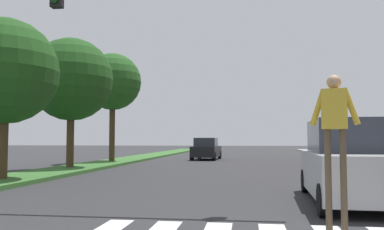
{
  "coord_description": "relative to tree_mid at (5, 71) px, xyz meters",
  "views": [
    {
      "loc": [
        0.05,
        1.57,
        1.49
      ],
      "look_at": [
        -2.15,
        17.59,
        2.48
      ],
      "focal_mm": 37.65,
      "sensor_mm": 36.0,
      "label": 1
    }
  ],
  "objects": [
    {
      "name": "ground_plane",
      "position": [
        8.31,
        15.57,
        -3.86
      ],
      "size": [
        140.0,
        140.0,
        0.0
      ],
      "primitive_type": "plane",
      "color": "#2D2D30"
    },
    {
      "name": "median_strip",
      "position": [
        0.01,
        13.57,
        -3.78
      ],
      "size": [
        2.53,
        64.0,
        0.15
      ],
      "primitive_type": "cube",
      "color": "#386B2D",
      "rests_on": "ground_plane"
    },
    {
      "name": "tree_mid",
      "position": [
        0.0,
        0.0,
        0.0
      ],
      "size": [
        3.69,
        3.69,
        5.57
      ],
      "color": "#4C3823",
      "rests_on": "median_strip"
    },
    {
      "name": "tree_far",
      "position": [
        -0.27,
        5.94,
        0.6
      ],
      "size": [
        4.1,
        4.1,
        6.37
      ],
      "color": "#4C3823",
      "rests_on": "median_strip"
    },
    {
      "name": "tree_distant",
      "position": [
        -0.16,
        11.79,
        1.31
      ],
      "size": [
        3.64,
        3.64,
        6.86
      ],
      "color": "#4C3823",
      "rests_on": "median_strip"
    },
    {
      "name": "sidewalk_right",
      "position": [
        16.63,
        13.57,
        -3.78
      ],
      "size": [
        3.0,
        64.0,
        0.15
      ],
      "primitive_type": "cube",
      "color": "#9E9991",
      "rests_on": "ground_plane"
    },
    {
      "name": "traffic_light_gantry",
      "position": [
        3.78,
        -3.78,
        0.52
      ],
      "size": [
        9.44,
        0.3,
        6.0
      ],
      "color": "gold",
      "rests_on": "median_strip"
    },
    {
      "name": "pedestrian_performer",
      "position": [
        9.69,
        -6.42,
        -2.2
      ],
      "size": [
        0.74,
        0.32,
        2.49
      ],
      "color": "brown",
      "rests_on": "ground_plane"
    },
    {
      "name": "suv_crossing",
      "position": [
        10.77,
        -2.87,
        -2.93
      ],
      "size": [
        2.16,
        4.68,
        1.97
      ],
      "color": "#B7B7BC",
      "rests_on": "ground_plane"
    },
    {
      "name": "sedan_midblock",
      "position": [
        5.32,
        17.07,
        -3.1
      ],
      "size": [
        2.03,
        4.15,
        1.62
      ],
      "color": "black",
      "rests_on": "ground_plane"
    }
  ]
}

